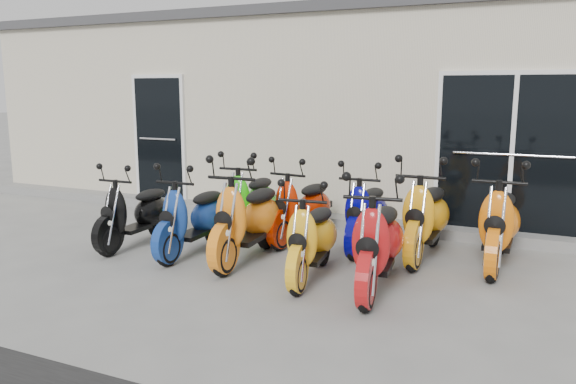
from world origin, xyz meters
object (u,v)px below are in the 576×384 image
(scooter_front_orange_b, at_px, (312,227))
(scooter_back_green, at_px, (250,192))
(scooter_front_orange_a, at_px, (248,207))
(scooter_front_red, at_px, (378,230))
(scooter_back_yellow, at_px, (426,205))
(scooter_back_blue, at_px, (366,204))
(scooter_back_extra, at_px, (500,212))
(scooter_back_red, at_px, (302,198))
(scooter_front_blue, at_px, (193,208))
(scooter_front_black, at_px, (135,204))

(scooter_front_orange_b, relative_size, scooter_back_green, 0.93)
(scooter_front_orange_a, distance_m, scooter_front_red, 1.74)
(scooter_back_yellow, bearing_deg, scooter_front_orange_a, -151.22)
(scooter_back_blue, relative_size, scooter_back_extra, 0.91)
(scooter_front_orange_a, height_order, scooter_back_red, scooter_front_orange_a)
(scooter_front_orange_a, height_order, scooter_back_yellow, scooter_front_orange_a)
(scooter_front_blue, bearing_deg, scooter_back_green, 77.14)
(scooter_front_red, relative_size, scooter_back_yellow, 0.98)
(scooter_front_orange_a, distance_m, scooter_back_extra, 2.96)
(scooter_front_orange_b, distance_m, scooter_back_yellow, 1.64)
(scooter_back_green, xyz_separation_m, scooter_back_blue, (1.69, 0.03, -0.02))
(scooter_front_red, bearing_deg, scooter_front_blue, 166.71)
(scooter_front_orange_a, bearing_deg, scooter_front_orange_b, -19.48)
(scooter_back_red, bearing_deg, scooter_front_orange_b, -56.04)
(scooter_front_black, bearing_deg, scooter_back_yellow, 15.51)
(scooter_back_green, bearing_deg, scooter_front_black, -139.93)
(scooter_front_red, distance_m, scooter_back_yellow, 1.38)
(scooter_back_yellow, bearing_deg, scooter_front_black, -162.86)
(scooter_front_orange_a, relative_size, scooter_back_red, 1.11)
(scooter_back_red, bearing_deg, scooter_front_red, -37.77)
(scooter_front_black, bearing_deg, scooter_back_extra, 12.53)
(scooter_front_blue, bearing_deg, scooter_front_red, -8.52)
(scooter_front_orange_b, relative_size, scooter_back_red, 0.97)
(scooter_front_blue, xyz_separation_m, scooter_back_green, (0.23, 1.09, 0.02))
(scooter_front_orange_a, distance_m, scooter_back_red, 1.13)
(scooter_front_orange_b, distance_m, scooter_front_red, 0.76)
(scooter_front_red, bearing_deg, scooter_back_red, 129.58)
(scooter_back_yellow, bearing_deg, scooter_back_blue, 174.94)
(scooter_back_blue, distance_m, scooter_back_extra, 1.63)
(scooter_front_blue, xyz_separation_m, scooter_front_red, (2.47, -0.33, 0.05))
(scooter_front_blue, height_order, scooter_front_red, scooter_front_red)
(scooter_front_black, relative_size, scooter_front_orange_b, 0.99)
(scooter_front_orange_a, height_order, scooter_front_orange_b, scooter_front_orange_a)
(scooter_front_orange_b, bearing_deg, scooter_front_red, -11.11)
(scooter_back_green, relative_size, scooter_back_yellow, 0.94)
(scooter_back_green, bearing_deg, scooter_back_extra, -5.04)
(scooter_front_orange_b, distance_m, scooter_back_green, 2.01)
(scooter_front_red, relative_size, scooter_back_green, 1.04)
(scooter_back_blue, xyz_separation_m, scooter_back_yellow, (0.78, -0.08, 0.06))
(scooter_back_green, relative_size, scooter_back_red, 1.04)
(scooter_front_blue, relative_size, scooter_front_red, 0.92)
(scooter_front_blue, relative_size, scooter_front_orange_a, 0.90)
(scooter_front_orange_b, height_order, scooter_back_green, scooter_back_green)
(scooter_front_orange_b, xyz_separation_m, scooter_back_green, (-1.49, 1.36, 0.04))
(scooter_front_orange_a, height_order, scooter_front_red, scooter_front_orange_a)
(scooter_front_orange_a, bearing_deg, scooter_back_green, 114.05)
(scooter_front_blue, xyz_separation_m, scooter_front_orange_a, (0.77, 0.02, 0.07))
(scooter_back_green, relative_size, scooter_back_blue, 1.04)
(scooter_front_orange_b, bearing_deg, scooter_front_blue, 164.59)
(scooter_front_black, xyz_separation_m, scooter_front_orange_a, (1.68, 0.03, 0.09))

